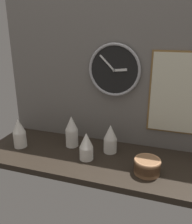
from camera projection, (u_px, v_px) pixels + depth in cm
name	position (u px, v px, depth cm)	size (l,w,h in cm)	color
ground_plane	(99.00, 159.00, 159.43)	(160.00, 56.00, 4.00)	black
wall_tiled_back	(111.00, 72.00, 164.94)	(160.00, 3.00, 105.00)	slate
cup_stack_far_left	(19.00, 133.00, 168.82)	(9.09, 9.09, 21.37)	white
cup_stack_center	(86.00, 146.00, 152.85)	(9.09, 9.09, 18.62)	white
cup_stack_center_right	(110.00, 139.00, 161.47)	(9.09, 9.09, 19.99)	white
cup_stack_center_left	(72.00, 131.00, 169.68)	(9.09, 9.09, 22.75)	white
bowl_stack_right	(147.00, 166.00, 139.10)	(15.78, 15.78, 9.15)	#996B47
wall_clock	(114.00, 70.00, 160.80)	(36.32, 2.70, 36.32)	black
menu_board	(188.00, 95.00, 151.69)	(49.09, 1.32, 54.78)	olive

